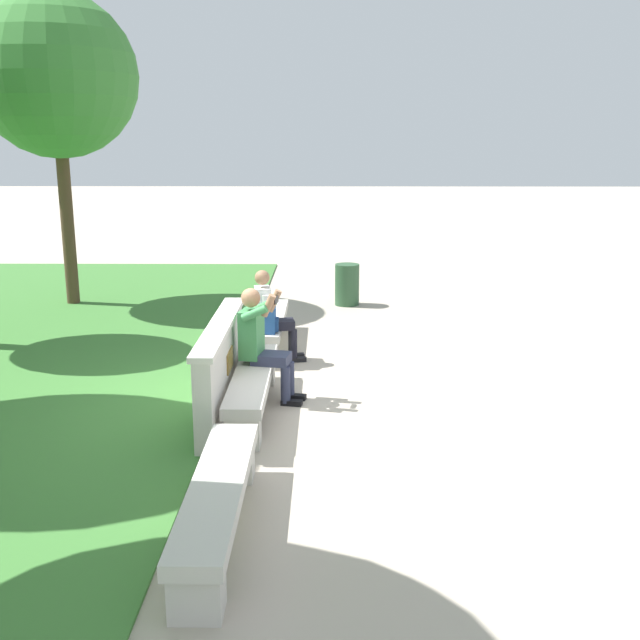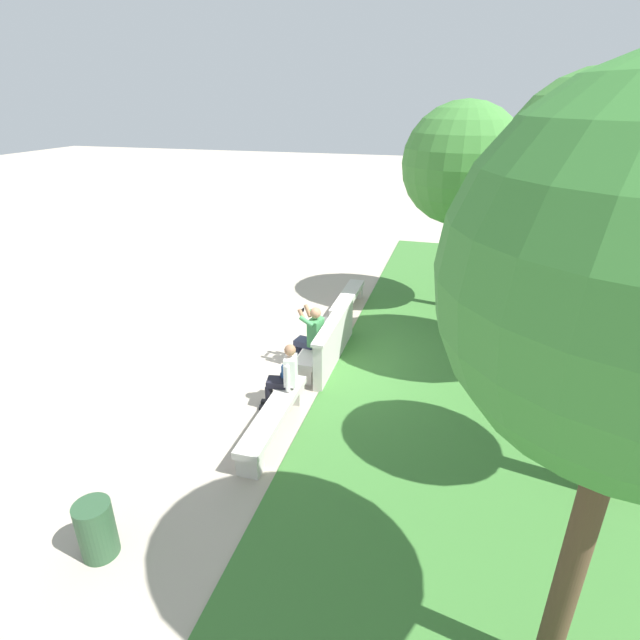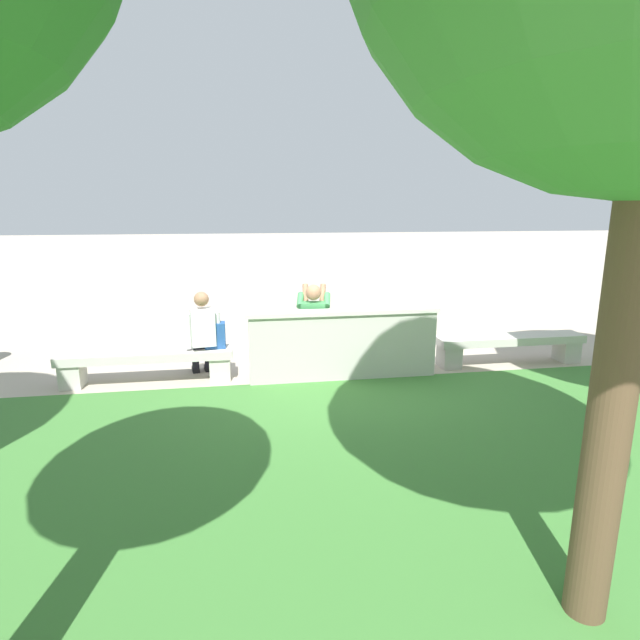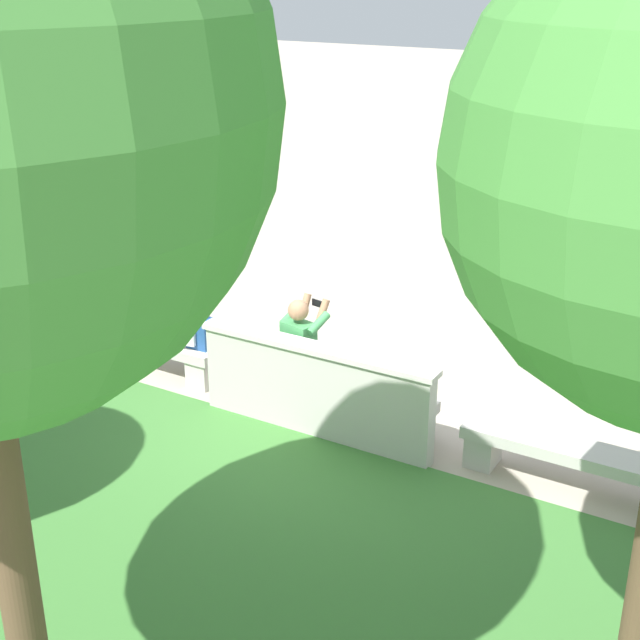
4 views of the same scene
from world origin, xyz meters
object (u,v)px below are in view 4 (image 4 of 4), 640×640
(person_photographer, at_px, (306,349))
(person_distant, at_px, (189,326))
(bench_near, at_px, (332,395))
(bench_mid, at_px, (138,343))
(trash_bin, at_px, (46,272))
(bench_main, at_px, (585,463))
(backpack, at_px, (201,333))

(person_photographer, xyz_separation_m, person_distant, (1.57, 0.01, -0.06))
(bench_near, relative_size, bench_mid, 1.00)
(bench_mid, relative_size, person_photographer, 1.76)
(bench_near, height_order, person_photographer, person_photographer)
(bench_near, distance_m, person_photographer, 0.56)
(bench_mid, bearing_deg, trash_bin, -22.96)
(bench_main, bearing_deg, person_photographer, -1.43)
(bench_mid, distance_m, trash_bin, 3.04)
(bench_main, distance_m, bench_mid, 5.37)
(trash_bin, bearing_deg, bench_near, 167.80)
(backpack, bearing_deg, person_photographer, -178.91)
(bench_mid, distance_m, person_photographer, 2.37)
(backpack, relative_size, trash_bin, 0.57)
(bench_near, height_order, person_distant, person_distant)
(bench_main, bearing_deg, trash_bin, -8.26)
(bench_near, bearing_deg, bench_main, 180.00)
(bench_near, xyz_separation_m, backpack, (1.76, -0.05, 0.32))
(person_photographer, distance_m, person_distant, 1.57)
(person_photographer, distance_m, trash_bin, 5.26)
(backpack, bearing_deg, person_distant, -5.16)
(bench_main, height_order, trash_bin, trash_bin)
(bench_main, xyz_separation_m, trash_bin, (8.17, -1.19, 0.07))
(bench_main, bearing_deg, backpack, -0.64)
(person_photographer, relative_size, backpack, 3.08)
(person_distant, bearing_deg, bench_near, 178.07)
(bench_near, relative_size, person_distant, 1.84)
(bench_main, relative_size, bench_near, 1.00)
(bench_mid, bearing_deg, person_distant, -175.06)
(bench_main, relative_size, person_distant, 1.84)
(bench_mid, height_order, trash_bin, trash_bin)
(person_distant, bearing_deg, person_photographer, -179.61)
(bench_main, xyz_separation_m, person_distant, (4.62, -0.07, 0.36))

